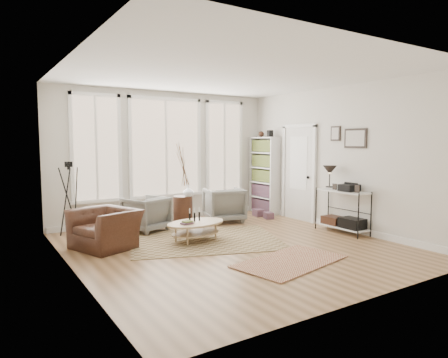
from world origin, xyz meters
TOP-DOWN VIEW (x-y plane):
  - room at (0.02, 0.03)m, footprint 5.50×5.54m
  - bay_window at (0.00, 2.71)m, footprint 4.14×0.12m
  - door at (2.57, 1.15)m, footprint 0.09×1.06m
  - bookcase at (2.44, 2.23)m, footprint 0.31×0.85m
  - low_shelf at (2.38, -0.30)m, footprint 0.38×1.08m
  - wall_art at (2.58, -0.27)m, footprint 0.04×0.88m
  - rug_main at (-0.20, 0.61)m, footprint 3.15×2.75m
  - rug_runner at (0.22, -1.21)m, footprint 1.87×1.29m
  - coffee_table at (-0.39, 0.62)m, footprint 1.22×0.88m
  - armchair_left at (-0.81, 1.91)m, footprint 0.97×0.98m
  - armchair_right at (1.02, 1.88)m, footprint 1.00×1.01m
  - side_table at (0.08, 2.05)m, footprint 0.41×0.41m
  - vase at (0.15, 1.93)m, footprint 0.25×0.25m
  - accent_chair at (-1.87, 1.07)m, footprint 1.25×1.18m
  - tripod_camera at (-2.18, 2.30)m, footprint 0.50×0.50m
  - book_stack_near at (2.05, 1.97)m, footprint 0.23×0.28m
  - book_stack_far at (2.05, 1.58)m, footprint 0.24×0.27m

SIDE VIEW (x-z plane):
  - rug_main at x=-0.20m, z-range 0.00..0.01m
  - rug_runner at x=0.22m, z-range 0.01..0.02m
  - book_stack_far at x=2.05m, z-range 0.00..0.15m
  - book_stack_near at x=2.05m, z-range 0.00..0.17m
  - coffee_table at x=-0.39m, z-range 0.02..0.54m
  - accent_chair at x=-1.87m, z-range 0.00..0.66m
  - armchair_left at x=-0.81m, z-range 0.00..0.69m
  - armchair_right at x=1.02m, z-range 0.00..0.75m
  - low_shelf at x=2.38m, z-range -0.14..1.16m
  - tripod_camera at x=-2.18m, z-range -0.06..1.36m
  - vase at x=0.15m, z-range 0.62..0.85m
  - side_table at x=0.08m, z-range -0.03..1.71m
  - bookcase at x=2.44m, z-range -0.07..1.99m
  - door at x=2.57m, z-range 0.01..2.23m
  - room at x=0.02m, z-range -0.02..2.88m
  - bay_window at x=0.00m, z-range 0.49..2.73m
  - wall_art at x=2.58m, z-range 1.66..2.10m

